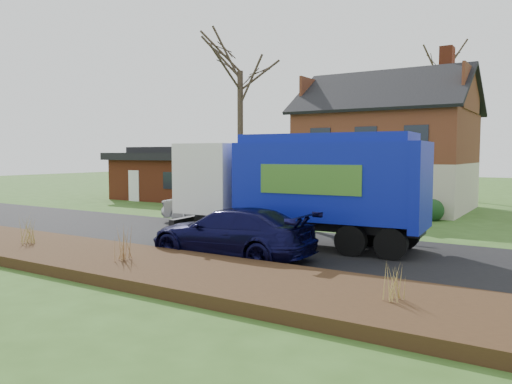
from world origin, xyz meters
The scene contains 13 objects.
ground centered at (0.00, 0.00, 0.00)m, with size 120.00×120.00×0.00m, color #31531B.
road centered at (0.00, 0.00, 0.01)m, with size 80.00×7.00×0.02m, color black.
mulch_verge centered at (0.00, -5.30, 0.15)m, with size 80.00×3.50×0.30m, color black.
main_house centered at (1.49, 13.91, 4.03)m, with size 12.95×8.95×9.26m.
ranch_house centered at (-12.00, 13.00, 1.81)m, with size 9.80×8.20×3.70m.
garbage_truck centered at (3.15, 0.49, 2.24)m, with size 9.22×3.07×3.89m.
silver_sedan centered at (-3.13, 3.53, 0.72)m, with size 1.52×4.37×1.44m, color #96989D.
navy_wagon centered at (2.30, -2.54, 0.78)m, with size 2.19×5.38×1.56m, color black.
tree_front_west centered at (-4.85, 8.64, 9.03)m, with size 3.69×3.69×10.96m.
tree_back centered at (3.02, 22.84, 9.77)m, with size 3.70×3.70×11.73m.
grass_clump_west centered at (-3.75, -5.38, 0.77)m, with size 0.36×0.30×0.95m.
grass_clump_mid centered at (0.82, -5.57, 0.78)m, with size 0.34×0.28×0.95m.
grass_clump_east centered at (8.23, -5.36, 0.68)m, with size 0.30×0.25×0.76m.
Camera 1 is at (11.07, -15.07, 3.22)m, focal length 35.00 mm.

